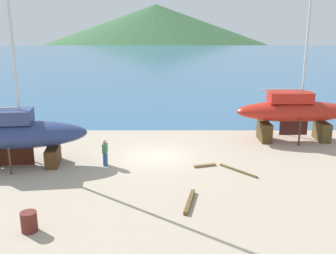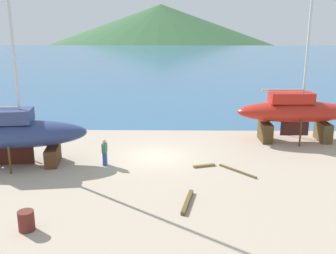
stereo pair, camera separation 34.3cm
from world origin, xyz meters
TOP-DOWN VIEW (x-y plane):
  - ground_plane at (0.00, -3.86)m, footprint 40.15×40.15m
  - sea_water at (0.00, 58.72)m, footprint 160.60×105.15m
  - headland_hill at (-4.71, 161.11)m, footprint 173.05×173.05m
  - sailboat_small_center at (-8.26, -1.59)m, footprint 8.66×3.59m
  - sailboat_far_slipway at (9.72, 3.54)m, footprint 8.34×2.71m
  - worker at (-2.96, -1.56)m, footprint 0.28×0.46m
  - barrel_rust_near at (-4.92, -9.16)m, footprint 0.94×0.94m
  - timber_short_cross at (4.78, -2.57)m, footprint 1.86×2.07m
  - timber_short_skew at (2.93, -1.74)m, footprint 1.35×0.58m
  - timber_long_aft at (1.78, -6.62)m, footprint 0.68×2.45m

SIDE VIEW (x-z plane):
  - ground_plane at x=0.00m, z-range 0.00..0.00m
  - sea_water at x=0.00m, z-range 0.00..0.00m
  - headland_hill at x=-4.71m, z-range -15.05..15.05m
  - timber_short_cross at x=4.78m, z-range 0.00..0.10m
  - timber_short_skew at x=2.93m, z-range 0.00..0.12m
  - timber_long_aft at x=1.78m, z-range 0.00..0.17m
  - barrel_rust_near at x=-4.92m, z-range 0.00..0.85m
  - worker at x=-2.96m, z-range 0.03..1.61m
  - sailboat_small_center at x=-8.26m, z-range -4.30..8.18m
  - sailboat_far_slipway at x=9.72m, z-range -4.46..8.70m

